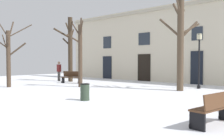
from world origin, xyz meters
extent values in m
plane|color=white|center=(0.00, 0.00, 0.00)|extent=(37.84, 37.84, 0.00)
cube|color=beige|center=(0.00, 9.11, 3.19)|extent=(23.65, 0.40, 6.37)
cube|color=#B1A993|center=(0.00, 8.86, 6.12)|extent=(23.65, 0.30, 0.24)
cube|color=black|center=(-6.94, 8.89, 1.12)|extent=(1.15, 0.08, 2.25)
cube|color=#262D38|center=(-6.94, 8.89, 3.63)|extent=(1.03, 0.06, 1.17)
cube|color=black|center=(-2.51, 8.89, 1.19)|extent=(1.30, 0.08, 2.38)
cube|color=#262D38|center=(-2.51, 8.89, 3.72)|extent=(1.17, 0.06, 1.08)
cube|color=black|center=(2.23, 8.89, 1.26)|extent=(0.94, 0.08, 2.51)
cube|color=#262D38|center=(2.23, 8.89, 3.82)|extent=(0.85, 0.06, 1.02)
cylinder|color=#4C3D2D|center=(3.07, 4.39, 2.69)|extent=(0.39, 0.39, 5.38)
cylinder|color=#4C3D2D|center=(2.94, 4.86, 4.55)|extent=(0.42, 1.06, 0.85)
cylinder|color=#4C3D2D|center=(3.30, 5.01, 3.61)|extent=(0.63, 1.37, 1.17)
cylinder|color=#4C3D2D|center=(3.06, 4.10, 4.94)|extent=(0.12, 0.67, 0.98)
cylinder|color=#4C3D2D|center=(3.37, 5.00, 3.67)|extent=(0.72, 1.31, 0.76)
cylinder|color=#4C3D2D|center=(2.65, 4.75, 4.79)|extent=(1.01, 0.89, 1.20)
cylinder|color=#4C3D2D|center=(2.83, 4.92, 3.87)|extent=(0.67, 1.20, 1.03)
cylinder|color=#4C3D2D|center=(2.41, 4.35, 3.74)|extent=(1.43, 0.22, 1.29)
cylinder|color=#423326|center=(-6.50, -1.40, 1.90)|extent=(0.28, 0.28, 3.80)
cylinder|color=#423326|center=(-6.49, -1.82, 2.87)|extent=(0.10, 0.88, 0.63)
cylinder|color=#423326|center=(-6.76, -1.09, 3.83)|extent=(0.65, 0.76, 1.41)
cylinder|color=#423326|center=(-6.21, -1.57, 3.04)|extent=(0.71, 0.47, 0.95)
cylinder|color=#423326|center=(-7.08, -1.33, 2.89)|extent=(1.24, 0.22, 1.49)
cylinder|color=#423326|center=(-6.25, -0.67, 3.84)|extent=(0.57, 1.53, 1.01)
cylinder|color=#423326|center=(-6.06, -1.01, 2.53)|extent=(0.98, 0.91, 0.96)
cylinder|color=#423326|center=(-6.92, -1.68, 4.11)|extent=(0.94, 0.64, 1.59)
cylinder|color=#423326|center=(-2.93, 1.86, 2.10)|extent=(0.28, 0.28, 4.21)
cylinder|color=#423326|center=(-3.07, 1.41, 3.24)|extent=(0.39, 0.97, 0.59)
cylinder|color=#423326|center=(-2.55, 1.64, 3.86)|extent=(0.85, 0.53, 0.99)
cylinder|color=#423326|center=(-3.33, 1.85, 3.90)|extent=(0.86, 0.11, 0.97)
cylinder|color=#423326|center=(-2.62, 1.63, 3.95)|extent=(0.75, 0.57, 1.19)
cylinder|color=#382B1E|center=(-6.92, 4.20, 2.75)|extent=(0.38, 0.38, 5.49)
cylinder|color=#382B1E|center=(-7.22, 3.57, 4.11)|extent=(0.76, 1.38, 0.87)
cylinder|color=#382B1E|center=(-7.30, 4.45, 4.26)|extent=(0.88, 0.64, 1.21)
cylinder|color=#382B1E|center=(-7.18, 4.59, 4.02)|extent=(0.66, 0.92, 1.16)
cylinder|color=#382B1E|center=(-7.51, 4.43, 4.62)|extent=(1.30, 0.62, 1.21)
cylinder|color=#382B1E|center=(-6.54, 4.01, 4.63)|extent=(0.91, 0.56, 0.92)
cylinder|color=#382B1E|center=(-7.37, 4.16, 3.40)|extent=(0.99, 0.20, 0.77)
cylinder|color=black|center=(3.47, 6.21, 1.56)|extent=(0.10, 0.10, 3.13)
cylinder|color=black|center=(3.47, 6.21, 0.10)|extent=(0.22, 0.22, 0.20)
cube|color=beige|center=(3.47, 6.21, 3.31)|extent=(0.24, 0.24, 0.36)
cone|color=black|center=(3.47, 6.21, 3.49)|extent=(0.30, 0.30, 0.14)
cylinder|color=#2D3D2D|center=(1.50, -1.73, 0.36)|extent=(0.41, 0.41, 0.72)
torus|color=black|center=(1.50, -1.73, 0.73)|extent=(0.44, 0.44, 0.04)
cube|color=#51331E|center=(7.23, -2.23, 0.48)|extent=(0.72, 1.73, 0.05)
cube|color=#51331E|center=(7.44, -2.27, 0.72)|extent=(0.34, 1.67, 0.40)
torus|color=black|center=(7.17, -1.44, 0.08)|extent=(0.06, 0.17, 0.17)
cube|color=black|center=(7.12, -3.00, 0.24)|extent=(0.43, 0.12, 0.48)
torus|color=black|center=(6.93, -2.98, 0.08)|extent=(0.06, 0.17, 0.17)
cube|color=#3D2819|center=(-5.61, 3.22, 0.47)|extent=(1.60, 1.00, 0.05)
cube|color=#3D2819|center=(-5.68, 3.39, 0.73)|extent=(1.49, 0.74, 0.44)
cube|color=black|center=(-6.28, 2.94, 0.24)|extent=(0.20, 0.37, 0.47)
torus|color=black|center=(-6.21, 2.79, 0.08)|extent=(0.17, 0.09, 0.17)
cube|color=black|center=(-4.95, 3.51, 0.24)|extent=(0.20, 0.37, 0.47)
torus|color=black|center=(-4.88, 3.36, 0.08)|extent=(0.17, 0.09, 0.17)
cylinder|color=#403D3A|center=(-7.97, 3.83, 0.41)|extent=(0.14, 0.14, 0.83)
cylinder|color=#403D3A|center=(-8.15, 3.83, 0.41)|extent=(0.14, 0.14, 0.83)
cube|color=#591919|center=(-8.06, 3.83, 1.15)|extent=(0.39, 0.24, 0.64)
sphere|color=#9E755B|center=(-8.06, 3.83, 1.61)|extent=(0.23, 0.23, 0.23)
camera|label=1|loc=(9.50, -8.94, 1.74)|focal=38.74mm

